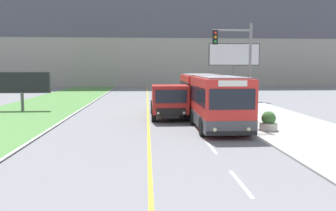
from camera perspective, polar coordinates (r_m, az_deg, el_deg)
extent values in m
cube|color=silver|center=(10.50, 12.51, -13.05)|extent=(0.12, 2.40, 0.01)
cube|color=silver|center=(14.79, 7.50, -7.17)|extent=(0.12, 2.40, 0.01)
cube|color=silver|center=(19.22, 4.83, -3.94)|extent=(0.12, 2.40, 0.01)
cube|color=silver|center=(23.72, 3.18, -1.92)|extent=(0.12, 2.40, 0.01)
cube|color=silver|center=(28.25, 2.06, -0.54)|extent=(0.12, 2.40, 0.01)
cube|color=silver|center=(32.79, 1.25, 0.45)|extent=(0.12, 2.40, 0.01)
cube|color=silver|center=(37.36, 0.63, 1.20)|extent=(0.12, 2.40, 0.01)
cube|color=silver|center=(41.93, 0.15, 1.79)|extent=(0.12, 2.40, 0.01)
cube|color=gray|center=(64.66, -3.75, 14.75)|extent=(80.00, 8.00, 25.41)
cube|color=#4C4C56|center=(60.78, -3.76, 15.88)|extent=(80.00, 0.04, 8.89)
cube|color=red|center=(18.51, 8.92, 0.65)|extent=(2.51, 5.54, 2.68)
cube|color=#4C4C51|center=(18.64, 8.86, -2.38)|extent=(2.53, 5.56, 0.70)
cube|color=black|center=(18.48, 8.94, 1.89)|extent=(2.54, 5.09, 0.94)
cube|color=gray|center=(18.42, 8.99, 4.92)|extent=(2.14, 4.98, 0.08)
cube|color=red|center=(24.81, 5.67, 2.18)|extent=(2.51, 5.54, 2.68)
cube|color=#4C4C51|center=(24.90, 5.64, -0.09)|extent=(2.53, 5.56, 0.70)
cube|color=black|center=(24.78, 5.68, 3.11)|extent=(2.54, 5.09, 0.94)
cube|color=gray|center=(24.74, 5.71, 5.37)|extent=(2.14, 4.98, 0.08)
cube|color=#474747|center=(21.65, 7.06, 1.53)|extent=(2.31, 0.90, 2.47)
cube|color=black|center=(15.78, 11.15, 1.05)|extent=(2.21, 0.04, 0.98)
cube|color=black|center=(16.01, 11.03, -4.81)|extent=(2.46, 0.06, 0.20)
sphere|color=#F4EAB2|center=(15.77, 8.18, -4.19)|extent=(0.20, 0.20, 0.20)
sphere|color=#F4EAB2|center=(16.19, 13.86, -4.04)|extent=(0.20, 0.20, 0.20)
cube|color=white|center=(15.73, 11.21, 3.80)|extent=(1.38, 0.04, 0.28)
cylinder|color=black|center=(16.93, 6.04, -3.68)|extent=(0.28, 1.00, 1.00)
cylinder|color=black|center=(17.49, 13.79, -3.50)|extent=(0.28, 1.00, 1.00)
cylinder|color=black|center=(20.17, 4.44, -2.01)|extent=(0.28, 1.00, 1.00)
cylinder|color=black|center=(20.64, 11.02, -1.91)|extent=(0.28, 1.00, 1.00)
cylinder|color=black|center=(25.29, 2.77, -0.25)|extent=(0.28, 1.00, 1.00)
cylinder|color=black|center=(25.67, 8.07, -0.20)|extent=(0.28, 1.00, 1.00)
cube|color=black|center=(23.86, -0.06, -0.78)|extent=(1.04, 6.77, 0.20)
cube|color=#AD231E|center=(21.60, 0.31, 1.14)|extent=(2.32, 2.44, 1.82)
cube|color=black|center=(20.35, 0.56, 1.57)|extent=(1.97, 0.04, 0.82)
cube|color=black|center=(20.44, 0.56, -1.12)|extent=(1.86, 0.06, 0.44)
sphere|color=silver|center=(20.40, -1.72, -1.33)|extent=(0.18, 0.18, 0.18)
sphere|color=silver|center=(20.52, 2.82, -1.29)|extent=(0.18, 0.18, 0.18)
cube|color=#B7931E|center=(25.18, -0.26, -0.03)|extent=(2.20, 4.08, 0.12)
cube|color=#B7931E|center=(25.08, -2.64, 1.16)|extent=(0.12, 4.08, 1.19)
cube|color=#B7931E|center=(25.21, 2.11, 1.19)|extent=(0.12, 4.08, 1.19)
cube|color=#B7931E|center=(23.16, 0.04, 0.72)|extent=(2.20, 0.12, 1.19)
cube|color=#B7931E|center=(27.09, -0.51, 1.57)|extent=(2.20, 0.12, 1.19)
cube|color=#B7931E|center=(23.09, 0.04, 2.48)|extent=(2.20, 0.12, 0.24)
cylinder|color=black|center=(21.42, -2.50, -1.43)|extent=(0.30, 1.04, 1.04)
cylinder|color=black|center=(21.57, 3.18, -1.38)|extent=(0.30, 1.04, 1.04)
cylinder|color=black|center=(25.35, -2.69, -0.19)|extent=(0.30, 1.04, 1.04)
cylinder|color=black|center=(25.48, 2.11, -0.15)|extent=(0.30, 1.04, 1.04)
cube|color=black|center=(39.50, 2.21, 2.20)|extent=(1.80, 4.30, 0.61)
cube|color=black|center=(39.57, 2.20, 3.13)|extent=(1.53, 2.36, 0.65)
cylinder|color=black|center=(38.16, 1.20, 1.78)|extent=(0.18, 0.62, 0.62)
cylinder|color=black|center=(38.34, 3.61, 1.79)|extent=(0.18, 0.62, 0.62)
cylinder|color=black|center=(40.72, 0.89, 2.08)|extent=(0.18, 0.62, 0.62)
cylinder|color=black|center=(40.89, 3.15, 2.09)|extent=(0.18, 0.62, 0.62)
cylinder|color=slate|center=(19.55, 14.03, 4.94)|extent=(0.16, 0.16, 6.02)
cylinder|color=slate|center=(19.35, 11.07, 12.74)|extent=(2.20, 0.10, 0.10)
cube|color=black|center=(19.09, 8.20, 11.68)|extent=(0.28, 0.24, 0.80)
sphere|color=red|center=(18.99, 8.29, 12.43)|extent=(0.14, 0.14, 0.14)
sphere|color=orange|center=(18.97, 8.28, 11.71)|extent=(0.14, 0.14, 0.14)
sphere|color=green|center=(18.95, 8.27, 10.99)|extent=(0.14, 0.14, 0.14)
cylinder|color=#59595B|center=(35.05, 11.33, 3.85)|extent=(0.24, 0.24, 3.83)
cube|color=#333333|center=(35.04, 11.44, 8.70)|extent=(5.34, 0.20, 2.27)
cube|color=silver|center=(34.94, 11.48, 8.71)|extent=(5.18, 0.02, 2.11)
cylinder|color=#59595B|center=(29.36, -24.02, 0.65)|extent=(0.24, 0.24, 1.53)
cube|color=#333333|center=(29.26, -24.16, 3.66)|extent=(4.58, 0.20, 1.72)
cube|color=black|center=(29.16, -24.24, 3.65)|extent=(4.42, 0.02, 1.56)
cylinder|color=#B7B2A8|center=(18.86, 17.07, -3.54)|extent=(0.96, 0.96, 0.41)
sphere|color=#3D6B33|center=(18.79, 17.12, -2.13)|extent=(0.77, 0.77, 0.77)
cylinder|color=#B7B2A8|center=(22.89, 12.84, -1.63)|extent=(1.04, 1.04, 0.44)
sphere|color=#3D6B33|center=(22.83, 12.87, -0.38)|extent=(0.83, 0.83, 0.83)
cylinder|color=#B7B2A8|center=(27.13, 10.73, -0.32)|extent=(1.08, 1.08, 0.44)
sphere|color=#3D6B33|center=(27.08, 10.76, 0.76)|extent=(0.86, 0.86, 0.86)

